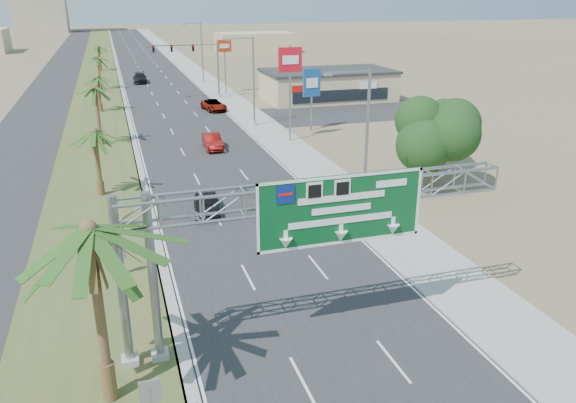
{
  "coord_description": "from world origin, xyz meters",
  "views": [
    {
      "loc": [
        -8.01,
        -10.33,
        14.26
      ],
      "look_at": [
        0.18,
        15.76,
        4.2
      ],
      "focal_mm": 35.0,
      "sensor_mm": 36.0,
      "label": 1
    }
  ],
  "objects_px": {
    "pole_sign_blue": "(312,85)",
    "car_mid_lane": "(212,141)",
    "pole_sign_red_far": "(224,50)",
    "car_left_lane": "(206,203)",
    "car_far": "(140,78)",
    "car_right_lane": "(214,105)",
    "store_building": "(328,86)",
    "signal_mast": "(204,65)",
    "palm_near": "(89,231)",
    "pole_sign_red_near": "(290,66)",
    "sign_gantry": "(302,209)"
  },
  "relations": [
    {
      "from": "store_building",
      "to": "pole_sign_blue",
      "type": "xyz_separation_m",
      "value": [
        -9.0,
        -18.07,
        3.09
      ]
    },
    {
      "from": "car_left_lane",
      "to": "car_mid_lane",
      "type": "height_order",
      "value": "car_mid_lane"
    },
    {
      "from": "store_building",
      "to": "car_far",
      "type": "xyz_separation_m",
      "value": [
        -24.99,
        25.29,
        -1.19
      ]
    },
    {
      "from": "palm_near",
      "to": "car_far",
      "type": "bearing_deg",
      "value": 85.74
    },
    {
      "from": "sign_gantry",
      "to": "pole_sign_red_far",
      "type": "bearing_deg",
      "value": 81.33
    },
    {
      "from": "palm_near",
      "to": "car_right_lane",
      "type": "relative_size",
      "value": 1.64
    },
    {
      "from": "car_mid_lane",
      "to": "store_building",
      "type": "bearing_deg",
      "value": 48.46
    },
    {
      "from": "car_mid_lane",
      "to": "car_far",
      "type": "height_order",
      "value": "car_far"
    },
    {
      "from": "signal_mast",
      "to": "pole_sign_blue",
      "type": "relative_size",
      "value": 1.46
    },
    {
      "from": "signal_mast",
      "to": "car_right_lane",
      "type": "bearing_deg",
      "value": -92.87
    },
    {
      "from": "car_left_lane",
      "to": "car_far",
      "type": "bearing_deg",
      "value": 97.95
    },
    {
      "from": "pole_sign_blue",
      "to": "pole_sign_red_far",
      "type": "height_order",
      "value": "pole_sign_red_far"
    },
    {
      "from": "sign_gantry",
      "to": "pole_sign_red_near",
      "type": "bearing_deg",
      "value": 73.14
    },
    {
      "from": "signal_mast",
      "to": "store_building",
      "type": "distance_m",
      "value": 18.08
    },
    {
      "from": "palm_near",
      "to": "car_right_lane",
      "type": "distance_m",
      "value": 56.83
    },
    {
      "from": "sign_gantry",
      "to": "pole_sign_red_near",
      "type": "relative_size",
      "value": 1.73
    },
    {
      "from": "car_right_lane",
      "to": "pole_sign_red_far",
      "type": "xyz_separation_m",
      "value": [
        4.29,
        13.19,
        5.77
      ]
    },
    {
      "from": "pole_sign_blue",
      "to": "car_mid_lane",
      "type": "bearing_deg",
      "value": -159.04
    },
    {
      "from": "signal_mast",
      "to": "pole_sign_blue",
      "type": "xyz_separation_m",
      "value": [
        7.83,
        -24.05,
        0.24
      ]
    },
    {
      "from": "car_left_lane",
      "to": "car_far",
      "type": "relative_size",
      "value": 0.77
    },
    {
      "from": "car_right_lane",
      "to": "pole_sign_blue",
      "type": "bearing_deg",
      "value": -68.69
    },
    {
      "from": "signal_mast",
      "to": "pole_sign_red_far",
      "type": "relative_size",
      "value": 1.25
    },
    {
      "from": "sign_gantry",
      "to": "car_mid_lane",
      "type": "distance_m",
      "value": 33.89
    },
    {
      "from": "signal_mast",
      "to": "car_far",
      "type": "height_order",
      "value": "signal_mast"
    },
    {
      "from": "store_building",
      "to": "pole_sign_red_near",
      "type": "height_order",
      "value": "pole_sign_red_near"
    },
    {
      "from": "car_mid_lane",
      "to": "car_left_lane",
      "type": "bearing_deg",
      "value": -100.28
    },
    {
      "from": "car_right_lane",
      "to": "pole_sign_red_far",
      "type": "bearing_deg",
      "value": 64.08
    },
    {
      "from": "car_left_lane",
      "to": "car_right_lane",
      "type": "xyz_separation_m",
      "value": [
        7.21,
        36.64,
        -0.03
      ]
    },
    {
      "from": "car_far",
      "to": "pole_sign_red_far",
      "type": "height_order",
      "value": "pole_sign_red_far"
    },
    {
      "from": "signal_mast",
      "to": "car_mid_lane",
      "type": "relative_size",
      "value": 2.27
    },
    {
      "from": "palm_near",
      "to": "car_left_lane",
      "type": "height_order",
      "value": "palm_near"
    },
    {
      "from": "car_far",
      "to": "pole_sign_blue",
      "type": "xyz_separation_m",
      "value": [
        15.99,
        -43.36,
        4.28
      ]
    },
    {
      "from": "car_left_lane",
      "to": "sign_gantry",
      "type": "bearing_deg",
      "value": -77.4
    },
    {
      "from": "sign_gantry",
      "to": "pole_sign_red_near",
      "type": "xyz_separation_m",
      "value": [
        10.3,
        33.99,
        1.62
      ]
    },
    {
      "from": "car_left_lane",
      "to": "pole_sign_red_far",
      "type": "relative_size",
      "value": 0.52
    },
    {
      "from": "signal_mast",
      "to": "car_right_lane",
      "type": "xyz_separation_m",
      "value": [
        -0.46,
        -9.23,
        -4.14
      ]
    },
    {
      "from": "store_building",
      "to": "car_left_lane",
      "type": "height_order",
      "value": "store_building"
    },
    {
      "from": "car_left_lane",
      "to": "store_building",
      "type": "bearing_deg",
      "value": 65.97
    },
    {
      "from": "pole_sign_red_near",
      "to": "pole_sign_red_far",
      "type": "bearing_deg",
      "value": 90.43
    },
    {
      "from": "pole_sign_red_near",
      "to": "store_building",
      "type": "bearing_deg",
      "value": 59.98
    },
    {
      "from": "car_mid_lane",
      "to": "pole_sign_red_near",
      "type": "relative_size",
      "value": 0.47
    },
    {
      "from": "car_left_lane",
      "to": "pole_sign_red_far",
      "type": "height_order",
      "value": "pole_sign_red_far"
    },
    {
      "from": "car_mid_lane",
      "to": "car_far",
      "type": "bearing_deg",
      "value": 96.04
    },
    {
      "from": "signal_mast",
      "to": "pole_sign_red_near",
      "type": "xyz_separation_m",
      "value": [
        4.07,
        -28.06,
        2.82
      ]
    },
    {
      "from": "car_right_lane",
      "to": "car_far",
      "type": "height_order",
      "value": "car_far"
    },
    {
      "from": "palm_near",
      "to": "car_right_lane",
      "type": "xyz_separation_m",
      "value": [
        13.91,
        54.75,
        -6.22
      ]
    },
    {
      "from": "car_mid_lane",
      "to": "pole_sign_red_far",
      "type": "distance_m",
      "value": 34.05
    },
    {
      "from": "car_far",
      "to": "pole_sign_blue",
      "type": "relative_size",
      "value": 0.79
    },
    {
      "from": "store_building",
      "to": "palm_near",
      "type": "bearing_deg",
      "value": -118.28
    },
    {
      "from": "store_building",
      "to": "pole_sign_red_far",
      "type": "relative_size",
      "value": 2.19
    }
  ]
}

